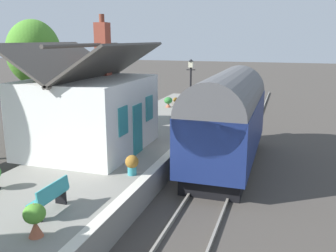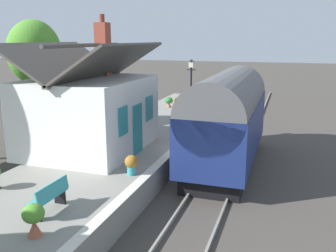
# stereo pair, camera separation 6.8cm
# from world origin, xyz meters

# --- Properties ---
(ground_plane) EXTENTS (160.00, 160.00, 0.00)m
(ground_plane) POSITION_xyz_m (0.00, 0.00, 0.00)
(ground_plane) COLOR #423D38
(platform) EXTENTS (32.00, 5.21, 0.98)m
(platform) POSITION_xyz_m (0.00, 3.60, 0.49)
(platform) COLOR gray
(platform) RESTS_ON ground
(platform_edge_coping) EXTENTS (32.00, 0.36, 0.02)m
(platform_edge_coping) POSITION_xyz_m (0.00, 1.18, 0.99)
(platform_edge_coping) COLOR beige
(platform_edge_coping) RESTS_ON platform
(rail_near) EXTENTS (52.00, 0.08, 0.14)m
(rail_near) POSITION_xyz_m (0.00, -1.62, 0.07)
(rail_near) COLOR gray
(rail_near) RESTS_ON ground
(rail_far) EXTENTS (52.00, 0.08, 0.14)m
(rail_far) POSITION_xyz_m (0.00, -0.18, 0.07)
(rail_far) COLOR gray
(rail_far) RESTS_ON ground
(train) EXTENTS (8.60, 2.73, 4.32)m
(train) POSITION_xyz_m (1.15, -0.90, 2.21)
(train) COLOR black
(train) RESTS_ON ground
(station_building) EXTENTS (5.89, 4.66, 5.81)m
(station_building) POSITION_xyz_m (-1.24, 4.69, 2.66)
(station_building) COLOR white
(station_building) RESTS_ON platform
(bench_mid_platform) EXTENTS (1.42, 0.50, 0.88)m
(bench_mid_platform) POSITION_xyz_m (9.07, 2.70, 1.45)
(bench_mid_platform) COLOR teal
(bench_mid_platform) RESTS_ON platform
(bench_near_building) EXTENTS (1.41, 0.48, 0.88)m
(bench_near_building) POSITION_xyz_m (6.43, 2.75, 1.45)
(bench_near_building) COLOR teal
(bench_near_building) RESTS_ON platform
(bench_by_lamp) EXTENTS (1.40, 0.44, 0.88)m
(bench_by_lamp) POSITION_xyz_m (-7.02, 2.69, 1.45)
(bench_by_lamp) COLOR teal
(bench_by_lamp) RESTS_ON platform
(planter_by_door) EXTENTS (0.48, 0.48, 0.73)m
(planter_by_door) POSITION_xyz_m (-3.62, 1.70, 1.39)
(planter_by_door) COLOR teal
(planter_by_door) RESTS_ON platform
(planter_under_sign) EXTENTS (0.58, 0.58, 0.72)m
(planter_under_sign) POSITION_xyz_m (9.45, 4.56, 1.38)
(planter_under_sign) COLOR #9E5138
(planter_under_sign) RESTS_ON platform
(planter_corner_building) EXTENTS (0.55, 0.55, 0.91)m
(planter_corner_building) POSITION_xyz_m (-8.24, 2.27, 1.47)
(planter_corner_building) COLOR #9E5138
(planter_corner_building) RESTS_ON platform
(planter_edge_near) EXTENTS (0.54, 0.54, 0.83)m
(planter_edge_near) POSITION_xyz_m (4.82, 2.09, 1.39)
(planter_edge_near) COLOR teal
(planter_edge_near) RESTS_ON platform
(planter_bench_right) EXTENTS (0.80, 0.32, 0.54)m
(planter_bench_right) POSITION_xyz_m (10.51, 4.36, 1.23)
(planter_bench_right) COLOR gray
(planter_bench_right) RESTS_ON platform
(lamp_post_platform) EXTENTS (0.32, 0.50, 3.67)m
(lamp_post_platform) POSITION_xyz_m (4.55, 1.68, 3.54)
(lamp_post_platform) COLOR black
(lamp_post_platform) RESTS_ON platform
(tree_distant) EXTENTS (2.98, 2.68, 6.71)m
(tree_distant) POSITION_xyz_m (1.43, 9.35, 4.99)
(tree_distant) COLOR #4C3828
(tree_distant) RESTS_ON ground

